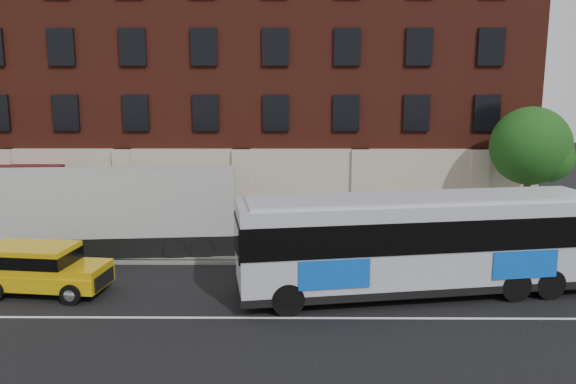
{
  "coord_description": "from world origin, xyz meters",
  "views": [
    {
      "loc": [
        2.57,
        -15.92,
        7.08
      ],
      "look_at": [
        2.41,
        5.5,
        3.12
      ],
      "focal_mm": 34.55,
      "sensor_mm": 36.0,
      "label": 1
    }
  ],
  "objects_px": {
    "sign_pole": "(24,229)",
    "city_bus": "(421,240)",
    "street_tree": "(531,149)",
    "yellow_suv": "(40,266)",
    "shipping_container": "(104,214)"
  },
  "relations": [
    {
      "from": "sign_pole",
      "to": "city_bus",
      "type": "distance_m",
      "value": 15.93
    },
    {
      "from": "street_tree",
      "to": "city_bus",
      "type": "relative_size",
      "value": 0.48
    },
    {
      "from": "street_tree",
      "to": "city_bus",
      "type": "distance_m",
      "value": 9.7
    },
    {
      "from": "sign_pole",
      "to": "yellow_suv",
      "type": "relative_size",
      "value": 0.54
    },
    {
      "from": "sign_pole",
      "to": "street_tree",
      "type": "height_order",
      "value": "street_tree"
    },
    {
      "from": "sign_pole",
      "to": "shipping_container",
      "type": "distance_m",
      "value": 3.2
    },
    {
      "from": "yellow_suv",
      "to": "shipping_container",
      "type": "height_order",
      "value": "shipping_container"
    },
    {
      "from": "yellow_suv",
      "to": "shipping_container",
      "type": "relative_size",
      "value": 0.41
    },
    {
      "from": "street_tree",
      "to": "yellow_suv",
      "type": "bearing_deg",
      "value": -160.9
    },
    {
      "from": "city_bus",
      "to": "yellow_suv",
      "type": "height_order",
      "value": "city_bus"
    },
    {
      "from": "city_bus",
      "to": "street_tree",
      "type": "bearing_deg",
      "value": 46.15
    },
    {
      "from": "street_tree",
      "to": "yellow_suv",
      "type": "height_order",
      "value": "street_tree"
    },
    {
      "from": "city_bus",
      "to": "yellow_suv",
      "type": "distance_m",
      "value": 13.37
    },
    {
      "from": "city_bus",
      "to": "yellow_suv",
      "type": "bearing_deg",
      "value": -179.53
    },
    {
      "from": "street_tree",
      "to": "yellow_suv",
      "type": "relative_size",
      "value": 1.34
    }
  ]
}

